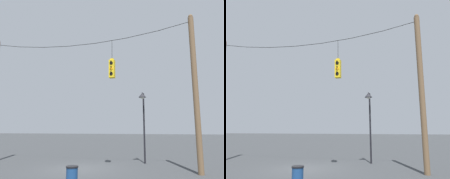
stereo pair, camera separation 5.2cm
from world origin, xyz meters
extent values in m
plane|color=#383A3D|center=(0.00, 0.00, 0.00)|extent=(200.00, 200.00, 0.00)
cylinder|color=brown|center=(6.93, 0.04, 4.45)|extent=(0.31, 0.31, 8.91)
sphere|color=brown|center=(6.93, 0.04, 8.97)|extent=(0.25, 0.25, 0.25)
cylinder|color=black|center=(-5.94, 0.04, 8.48)|extent=(1.99, 0.03, 0.39)
cylinder|color=black|center=(-3.96, 0.04, 8.18)|extent=(1.98, 0.03, 0.27)
cylinder|color=black|center=(-1.98, 0.04, 7.99)|extent=(1.98, 0.03, 0.15)
cylinder|color=black|center=(0.00, 0.04, 7.93)|extent=(1.98, 0.03, 0.03)
cylinder|color=black|center=(1.98, 0.04, 7.99)|extent=(1.98, 0.03, 0.15)
cylinder|color=black|center=(3.96, 0.04, 8.18)|extent=(1.98, 0.03, 0.27)
cylinder|color=black|center=(5.94, 0.04, 8.48)|extent=(1.99, 0.03, 0.39)
cube|color=yellow|center=(2.08, 0.04, 6.09)|extent=(0.34, 0.34, 1.15)
cube|color=yellow|center=(2.08, 0.04, 6.72)|extent=(0.19, 0.19, 0.10)
cylinder|color=black|center=(2.08, 0.04, 7.38)|extent=(0.02, 0.02, 1.22)
cylinder|color=black|center=(2.08, -0.15, 6.44)|extent=(0.20, 0.03, 0.20)
cylinder|color=black|center=(2.08, -0.19, 6.53)|extent=(0.07, 0.12, 0.07)
cylinder|color=orange|center=(2.08, -0.15, 6.09)|extent=(0.20, 0.03, 0.20)
cylinder|color=black|center=(2.08, -0.19, 6.18)|extent=(0.07, 0.12, 0.07)
cylinder|color=black|center=(2.08, -0.15, 5.75)|extent=(0.20, 0.03, 0.20)
cylinder|color=black|center=(2.08, -0.19, 5.84)|extent=(0.07, 0.12, 0.07)
cylinder|color=black|center=(2.08, 0.22, 6.44)|extent=(0.20, 0.03, 0.20)
cylinder|color=black|center=(2.08, 0.27, 6.53)|extent=(0.07, 0.12, 0.07)
cylinder|color=orange|center=(2.08, 0.22, 6.09)|extent=(0.20, 0.03, 0.20)
cylinder|color=black|center=(2.08, 0.27, 6.18)|extent=(0.07, 0.12, 0.07)
cylinder|color=black|center=(2.08, 0.22, 5.75)|extent=(0.20, 0.03, 0.20)
cylinder|color=black|center=(2.08, 0.27, 5.84)|extent=(0.07, 0.12, 0.07)
cylinder|color=black|center=(3.62, 3.12, 2.48)|extent=(0.12, 0.12, 4.95)
cylinder|color=black|center=(3.62, 2.83, 4.90)|extent=(0.07, 0.59, 0.07)
cone|color=#232328|center=(3.62, 2.53, 4.74)|extent=(0.54, 0.54, 0.32)
sphere|color=silver|center=(3.62, 2.53, 4.58)|extent=(0.24, 0.24, 0.24)
cylinder|color=navy|center=(1.44, -3.96, 0.38)|extent=(0.48, 0.48, 0.77)
cylinder|color=black|center=(1.44, -3.96, 0.80)|extent=(0.52, 0.52, 0.06)
camera|label=1|loc=(5.61, -12.77, 2.35)|focal=35.00mm
camera|label=2|loc=(5.66, -12.76, 2.35)|focal=35.00mm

